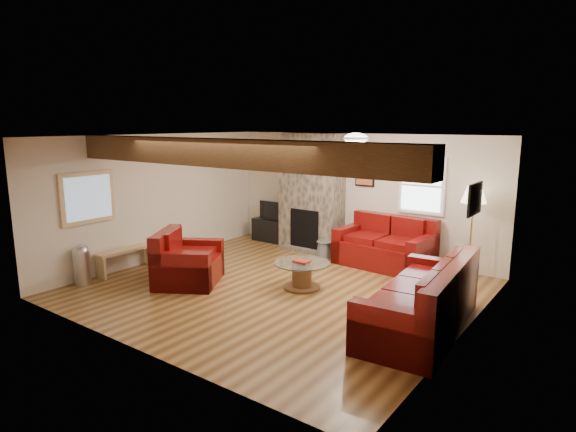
# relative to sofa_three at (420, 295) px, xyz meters

# --- Properties ---
(room) EXTENTS (8.00, 8.00, 8.00)m
(room) POSITION_rel_sofa_three_xyz_m (-2.48, 0.14, 0.78)
(room) COLOR #593817
(room) RESTS_ON ground
(floor) EXTENTS (6.00, 6.00, 0.00)m
(floor) POSITION_rel_sofa_three_xyz_m (-2.48, 0.14, -0.47)
(floor) COLOR #593817
(floor) RESTS_ON ground
(oak_beam) EXTENTS (6.00, 0.36, 0.38)m
(oak_beam) POSITION_rel_sofa_three_xyz_m (-2.48, -1.11, 1.84)
(oak_beam) COLOR #372410
(oak_beam) RESTS_ON room
(chimney_breast) EXTENTS (1.40, 0.67, 2.50)m
(chimney_breast) POSITION_rel_sofa_three_xyz_m (-3.48, 2.63, 0.75)
(chimney_breast) COLOR #3D372F
(chimney_breast) RESTS_ON floor
(back_window) EXTENTS (0.90, 0.08, 1.10)m
(back_window) POSITION_rel_sofa_three_xyz_m (-1.13, 2.85, 1.08)
(back_window) COLOR white
(back_window) RESTS_ON room
(hatch_window) EXTENTS (0.08, 1.00, 0.90)m
(hatch_window) POSITION_rel_sofa_three_xyz_m (-5.44, -1.36, 0.98)
(hatch_window) COLOR tan
(hatch_window) RESTS_ON room
(ceiling_dome) EXTENTS (0.40, 0.40, 0.18)m
(ceiling_dome) POSITION_rel_sofa_three_xyz_m (-1.58, 1.04, 1.97)
(ceiling_dome) COLOR #ECE2C9
(ceiling_dome) RESTS_ON room
(artwork_back) EXTENTS (0.42, 0.06, 0.52)m
(artwork_back) POSITION_rel_sofa_three_xyz_m (-2.33, 2.85, 1.23)
(artwork_back) COLOR black
(artwork_back) RESTS_ON room
(artwork_right) EXTENTS (0.06, 0.55, 0.42)m
(artwork_right) POSITION_rel_sofa_three_xyz_m (0.48, 0.44, 1.28)
(artwork_right) COLOR black
(artwork_right) RESTS_ON room
(sofa_three) EXTENTS (1.22, 2.51, 0.94)m
(sofa_three) POSITION_rel_sofa_three_xyz_m (0.00, 0.00, 0.00)
(sofa_three) COLOR #4B0509
(sofa_three) RESTS_ON floor
(loveseat) EXTENTS (1.84, 1.14, 0.94)m
(loveseat) POSITION_rel_sofa_three_xyz_m (-1.62, 2.37, -0.00)
(loveseat) COLOR #4B0509
(loveseat) RESTS_ON floor
(armchair_red) EXTENTS (1.42, 1.47, 0.91)m
(armchair_red) POSITION_rel_sofa_three_xyz_m (-3.90, -0.52, -0.01)
(armchair_red) COLOR #4B0509
(armchair_red) RESTS_ON floor
(coffee_table) EXTENTS (0.92, 0.92, 0.48)m
(coffee_table) POSITION_rel_sofa_three_xyz_m (-2.17, 0.39, -0.25)
(coffee_table) COLOR #4D2B19
(coffee_table) RESTS_ON floor
(tv_cabinet) EXTENTS (1.05, 0.42, 0.52)m
(tv_cabinet) POSITION_rel_sofa_three_xyz_m (-4.51, 2.67, -0.21)
(tv_cabinet) COLOR black
(tv_cabinet) RESTS_ON floor
(television) EXTENTS (0.73, 0.10, 0.42)m
(television) POSITION_rel_sofa_three_xyz_m (-4.51, 2.67, 0.26)
(television) COLOR black
(television) RESTS_ON tv_cabinet
(floor_lamp) EXTENTS (0.43, 0.43, 1.66)m
(floor_lamp) POSITION_rel_sofa_three_xyz_m (-0.08, 2.54, 0.95)
(floor_lamp) COLOR tan
(floor_lamp) RESTS_ON floor
(pine_bench) EXTENTS (0.27, 1.16, 0.44)m
(pine_bench) POSITION_rel_sofa_three_xyz_m (-5.31, -0.76, -0.25)
(pine_bench) COLOR tan
(pine_bench) RESTS_ON floor
(pedal_bin) EXTENTS (0.35, 0.35, 0.71)m
(pedal_bin) POSITION_rel_sofa_three_xyz_m (-5.29, -1.65, -0.12)
(pedal_bin) COLOR #ACACB1
(pedal_bin) RESTS_ON floor
(coal_bucket) EXTENTS (0.36, 0.36, 0.34)m
(coal_bucket) POSITION_rel_sofa_three_xyz_m (-2.88, 2.25, -0.30)
(coal_bucket) COLOR gray
(coal_bucket) RESTS_ON floor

